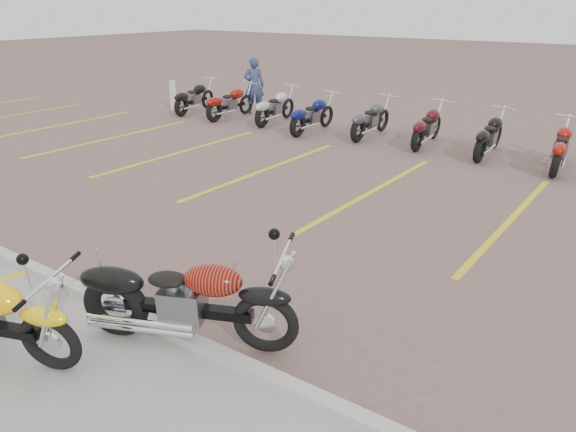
{
  "coord_description": "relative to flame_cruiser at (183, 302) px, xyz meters",
  "views": [
    {
      "loc": [
        4.84,
        -5.68,
        3.59
      ],
      "look_at": [
        0.55,
        0.32,
        0.75
      ],
      "focal_mm": 35.0,
      "sensor_mm": 36.0,
      "label": 1
    }
  ],
  "objects": [
    {
      "name": "ground",
      "position": [
        -0.78,
        1.98,
        -0.51
      ],
      "size": [
        100.0,
        100.0,
        0.0
      ],
      "primitive_type": "plane",
      "color": "#725951",
      "rests_on": "ground"
    },
    {
      "name": "person_a",
      "position": [
        -7.95,
        11.14,
        0.42
      ],
      "size": [
        0.81,
        0.75,
        1.85
      ],
      "primitive_type": "imported",
      "rotation": [
        0.0,
        0.0,
        3.77
      ],
      "color": "navy",
      "rests_on": "ground"
    },
    {
      "name": "curb",
      "position": [
        -0.78,
        -0.02,
        -0.45
      ],
      "size": [
        60.0,
        0.18,
        0.12
      ],
      "primitive_type": "cube",
      "color": "#ADAAA3",
      "rests_on": "ground"
    },
    {
      "name": "parking_stripes",
      "position": [
        -0.78,
        5.98,
        -0.51
      ],
      "size": [
        38.0,
        5.5,
        0.01
      ],
      "primitive_type": null,
      "color": "gold",
      "rests_on": "ground"
    },
    {
      "name": "bg_bike_row",
      "position": [
        1.02,
        10.02,
        0.04
      ],
      "size": [
        22.25,
        2.04,
        1.1
      ],
      "color": "black",
      "rests_on": "ground"
    },
    {
      "name": "flame_cruiser",
      "position": [
        0.0,
        0.0,
        0.0
      ],
      "size": [
        2.34,
        1.14,
        1.02
      ],
      "rotation": [
        0.08,
        0.0,
        0.41
      ],
      "color": "black",
      "rests_on": "ground"
    },
    {
      "name": "bollard",
      "position": [
        -10.65,
        9.98,
        -0.01
      ],
      "size": [
        0.16,
        0.16,
        1.0
      ],
      "primitive_type": "cube",
      "rotation": [
        0.0,
        0.0,
        -0.06
      ],
      "color": "white",
      "rests_on": "ground"
    }
  ]
}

